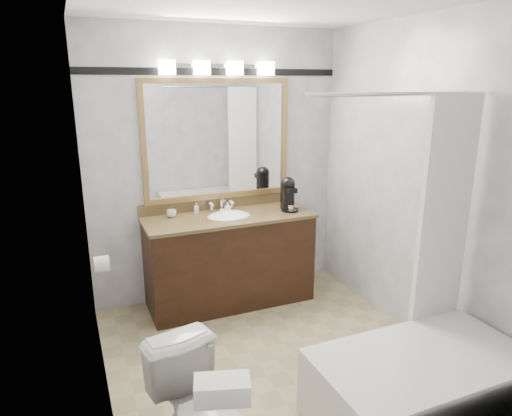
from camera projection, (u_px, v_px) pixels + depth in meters
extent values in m
cube|color=tan|center=(276.00, 359.00, 3.44)|extent=(2.40, 2.60, 0.01)
cube|color=silver|center=(218.00, 166.00, 4.26)|extent=(2.40, 0.01, 2.50)
cube|color=silver|center=(410.00, 269.00, 1.95)|extent=(2.40, 0.01, 2.50)
cube|color=silver|center=(91.00, 219.00, 2.65)|extent=(0.01, 2.60, 2.50)
cube|color=silver|center=(417.00, 184.00, 3.56)|extent=(0.01, 2.60, 2.50)
cube|color=black|center=(230.00, 261.00, 4.23)|extent=(1.50, 0.55, 0.82)
cube|color=olive|center=(229.00, 217.00, 4.12)|extent=(1.53, 0.58, 0.03)
cube|color=olive|center=(219.00, 203.00, 4.34)|extent=(1.53, 0.03, 0.10)
ellipsoid|color=white|center=(229.00, 219.00, 4.12)|extent=(0.44, 0.34, 0.14)
cube|color=#A27F49|center=(217.00, 81.00, 4.03)|extent=(1.40, 0.04, 0.05)
cube|color=#A27F49|center=(219.00, 196.00, 4.31)|extent=(1.40, 0.04, 0.05)
cube|color=#A27F49|center=(143.00, 144.00, 3.92)|extent=(0.05, 0.04, 1.00)
cube|color=#A27F49|center=(284.00, 137.00, 4.42)|extent=(0.05, 0.04, 1.00)
cube|color=white|center=(218.00, 140.00, 4.18)|extent=(1.30, 0.01, 1.00)
cube|color=silver|center=(217.00, 66.00, 3.99)|extent=(0.90, 0.05, 0.03)
cube|color=white|center=(167.00, 67.00, 3.78)|extent=(0.12, 0.12, 0.12)
cube|color=white|center=(202.00, 68.00, 3.89)|extent=(0.12, 0.12, 0.12)
cube|color=white|center=(235.00, 68.00, 4.00)|extent=(0.12, 0.12, 0.12)
cube|color=white|center=(266.00, 68.00, 4.12)|extent=(0.12, 0.12, 0.12)
cube|color=black|center=(216.00, 72.00, 4.02)|extent=(2.40, 0.01, 0.06)
cube|color=white|center=(420.00, 388.00, 2.76)|extent=(1.30, 0.72, 0.45)
cylinder|color=silver|center=(403.00, 94.00, 2.63)|extent=(1.30, 0.02, 0.02)
cube|color=white|center=(444.00, 215.00, 2.99)|extent=(0.40, 0.04, 1.55)
cylinder|color=white|center=(101.00, 264.00, 3.41)|extent=(0.11, 0.12, 0.12)
cube|color=white|center=(222.00, 390.00, 1.95)|extent=(0.27, 0.20, 0.10)
cylinder|color=black|center=(290.00, 210.00, 4.26)|extent=(0.16, 0.16, 0.02)
cylinder|color=black|center=(287.00, 197.00, 4.27)|extent=(0.14, 0.14, 0.23)
sphere|color=black|center=(288.00, 184.00, 4.24)|extent=(0.14, 0.14, 0.14)
cube|color=black|center=(291.00, 190.00, 4.19)|extent=(0.09, 0.09, 0.05)
cylinder|color=silver|center=(291.00, 208.00, 4.23)|extent=(0.05, 0.05, 0.05)
imported|color=white|center=(172.00, 214.00, 4.06)|extent=(0.11, 0.11, 0.07)
imported|color=white|center=(196.00, 208.00, 4.19)|extent=(0.05, 0.05, 0.09)
imported|color=white|center=(228.00, 207.00, 4.25)|extent=(0.07, 0.07, 0.08)
cube|color=beige|center=(225.00, 211.00, 4.22)|extent=(0.10, 0.07, 0.03)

